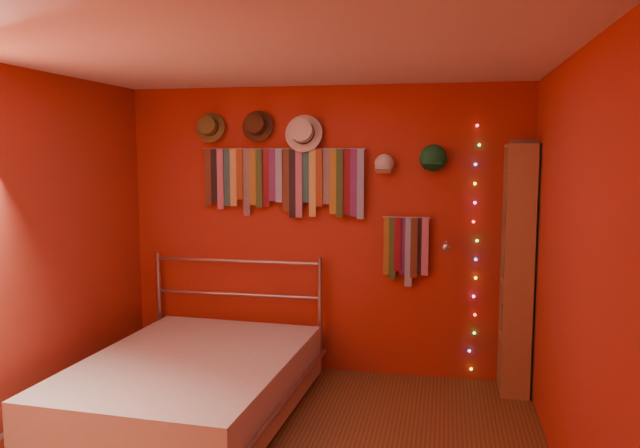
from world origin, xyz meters
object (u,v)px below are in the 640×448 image
Objects in this scene: bookshelf at (523,268)px; bed at (190,384)px; tie_rack at (284,178)px; reading_lamp at (446,247)px.

bed is (-2.42, -0.95, -0.78)m from bookshelf.
bed is at bearing -111.35° from tie_rack.
tie_rack reaches higher than bed.
bed is at bearing -158.57° from bookshelf.
bookshelf is 0.93× the size of bed.
reading_lamp is 2.25m from bed.
reading_lamp is (1.39, -0.18, -0.53)m from tie_rack.
bookshelf reaches higher than tie_rack.
tie_rack is 4.57× the size of reading_lamp.
reading_lamp is at bearing 29.86° from bed.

